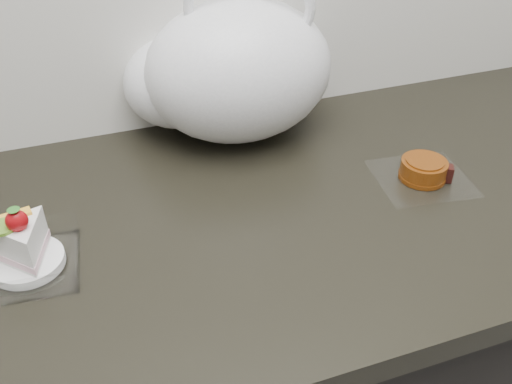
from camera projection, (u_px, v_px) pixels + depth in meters
name	position (u px, v px, depth m)	size (l,w,h in m)	color
cake_tray	(25.00, 252.00, 0.76)	(0.15, 0.15, 0.10)	white
mooncake_wrap	(424.00, 171.00, 0.94)	(0.17, 0.16, 0.04)	white
plastic_bag	(227.00, 72.00, 1.00)	(0.41, 0.33, 0.31)	white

